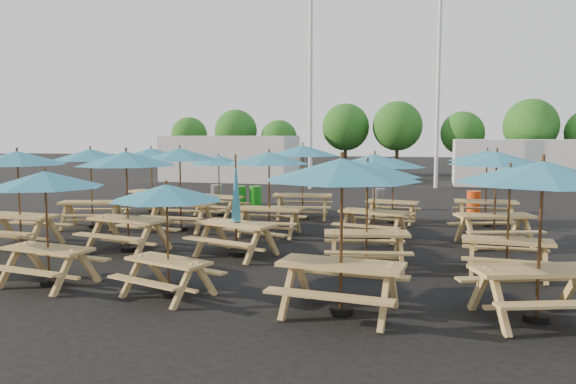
% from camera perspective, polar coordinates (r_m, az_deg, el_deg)
% --- Properties ---
extents(ground, '(120.00, 120.00, 0.00)m').
position_cam_1_polar(ground, '(16.08, -1.34, -4.43)').
color(ground, black).
rests_on(ground, ground).
extents(picnic_unit_1, '(2.56, 2.56, 2.48)m').
position_cam_1_polar(picnic_unit_1, '(15.82, -25.79, 2.72)').
color(picnic_unit_1, tan).
rests_on(picnic_unit_1, ground).
extents(picnic_unit_2, '(2.97, 2.97, 2.46)m').
position_cam_1_polar(picnic_unit_2, '(18.19, -19.43, 3.24)').
color(picnic_unit_2, tan).
rests_on(picnic_unit_2, ground).
extents(picnic_unit_3, '(2.99, 2.99, 2.41)m').
position_cam_1_polar(picnic_unit_3, '(21.12, -13.72, 3.60)').
color(picnic_unit_3, tan).
rests_on(picnic_unit_3, ground).
extents(picnic_unit_4, '(2.47, 2.47, 2.21)m').
position_cam_1_polar(picnic_unit_4, '(11.47, -23.44, 0.67)').
color(picnic_unit_4, tan).
rests_on(picnic_unit_4, ground).
extents(picnic_unit_5, '(2.85, 2.85, 2.49)m').
position_cam_1_polar(picnic_unit_5, '(14.19, -16.11, 2.82)').
color(picnic_unit_5, tan).
rests_on(picnic_unit_5, ground).
extents(picnic_unit_6, '(2.46, 2.46, 2.49)m').
position_cam_1_polar(picnic_unit_6, '(17.00, -10.93, 3.41)').
color(picnic_unit_6, tan).
rests_on(picnic_unit_6, ground).
extents(picnic_unit_7, '(2.60, 2.60, 2.15)m').
position_cam_1_polar(picnic_unit_7, '(19.88, -7.05, 2.95)').
color(picnic_unit_7, tan).
rests_on(picnic_unit_7, ground).
extents(picnic_unit_8, '(2.53, 2.53, 2.02)m').
position_cam_1_polar(picnic_unit_8, '(10.01, -12.23, -0.58)').
color(picnic_unit_8, tan).
rests_on(picnic_unit_8, ground).
extents(picnic_unit_9, '(2.30, 2.15, 2.41)m').
position_cam_1_polar(picnic_unit_9, '(13.24, -5.29, -2.32)').
color(picnic_unit_9, tan).
rests_on(picnic_unit_9, ground).
extents(picnic_unit_10, '(2.41, 2.41, 2.41)m').
position_cam_1_polar(picnic_unit_10, '(15.80, -1.94, 3.07)').
color(picnic_unit_10, tan).
rests_on(picnic_unit_10, ground).
extents(picnic_unit_11, '(2.81, 2.81, 2.53)m').
position_cam_1_polar(picnic_unit_11, '(19.02, 1.50, 3.87)').
color(picnic_unit_11, tan).
rests_on(picnic_unit_11, ground).
extents(picnic_unit_12, '(2.72, 2.72, 2.53)m').
position_cam_1_polar(picnic_unit_12, '(8.81, 5.50, 1.53)').
color(picnic_unit_12, tan).
rests_on(picnic_unit_12, ground).
extents(picnic_unit_13, '(2.65, 2.65, 2.32)m').
position_cam_1_polar(picnic_unit_13, '(12.09, 8.07, 1.79)').
color(picnic_unit_13, tan).
rests_on(picnic_unit_13, ground).
extents(picnic_unit_14, '(2.80, 2.80, 2.37)m').
position_cam_1_polar(picnic_unit_14, '(15.44, 8.80, 2.81)').
color(picnic_unit_14, tan).
rests_on(picnic_unit_14, ground).
extents(picnic_unit_15, '(2.34, 2.34, 2.13)m').
position_cam_1_polar(picnic_unit_15, '(18.53, 10.63, 2.63)').
color(picnic_unit_15, tan).
rests_on(picnic_unit_15, ground).
extents(picnic_unit_16, '(3.12, 3.12, 2.50)m').
position_cam_1_polar(picnic_unit_16, '(9.24, 24.44, 1.10)').
color(picnic_unit_16, tan).
rests_on(picnic_unit_16, ground).
extents(picnic_unit_17, '(2.34, 2.34, 2.25)m').
position_cam_1_polar(picnic_unit_17, '(12.09, 21.62, 1.14)').
color(picnic_unit_17, tan).
rests_on(picnic_unit_17, ground).
extents(picnic_unit_18, '(3.05, 3.05, 2.46)m').
position_cam_1_polar(picnic_unit_18, '(15.26, 20.43, 2.79)').
color(picnic_unit_18, tan).
rests_on(picnic_unit_18, ground).
extents(picnic_unit_19, '(2.46, 2.46, 2.40)m').
position_cam_1_polar(picnic_unit_19, '(18.59, 19.58, 3.14)').
color(picnic_unit_19, tan).
rests_on(picnic_unit_19, ground).
extents(waste_bin_0, '(0.50, 0.50, 0.80)m').
position_cam_1_polar(waste_bin_0, '(23.47, -7.24, -0.24)').
color(waste_bin_0, gray).
rests_on(waste_bin_0, ground).
extents(waste_bin_1, '(0.50, 0.50, 0.80)m').
position_cam_1_polar(waste_bin_1, '(22.77, -4.92, -0.40)').
color(waste_bin_1, '#1B951B').
rests_on(waste_bin_1, ground).
extents(waste_bin_2, '(0.50, 0.50, 0.80)m').
position_cam_1_polar(waste_bin_2, '(22.65, -3.32, -0.42)').
color(waste_bin_2, '#1B951B').
rests_on(waste_bin_2, ground).
extents(waste_bin_3, '(0.50, 0.50, 0.80)m').
position_cam_1_polar(waste_bin_3, '(21.88, 9.22, -0.71)').
color(waste_bin_3, gray).
rests_on(waste_bin_3, ground).
extents(waste_bin_4, '(0.50, 0.50, 0.80)m').
position_cam_1_polar(waste_bin_4, '(21.84, 18.34, -0.94)').
color(waste_bin_4, '#E13F0D').
rests_on(waste_bin_4, ground).
extents(mast_0, '(0.20, 0.20, 12.00)m').
position_cam_1_polar(mast_0, '(30.06, 2.32, 11.82)').
color(mast_0, silver).
rests_on(mast_0, ground).
extents(mast_1, '(0.20, 0.20, 12.00)m').
position_cam_1_polar(mast_1, '(31.38, 15.04, 11.37)').
color(mast_1, silver).
rests_on(mast_1, ground).
extents(event_tent_0, '(8.00, 4.00, 2.80)m').
position_cam_1_polar(event_tent_0, '(35.46, -5.87, 3.43)').
color(event_tent_0, silver).
rests_on(event_tent_0, ground).
extents(event_tent_1, '(7.00, 4.00, 2.60)m').
position_cam_1_polar(event_tent_1, '(34.57, 22.28, 2.80)').
color(event_tent_1, silver).
rests_on(event_tent_1, ground).
extents(tree_0, '(2.80, 2.80, 4.24)m').
position_cam_1_polar(tree_0, '(44.45, -10.01, 5.70)').
color(tree_0, '#382314').
rests_on(tree_0, ground).
extents(tree_1, '(3.11, 3.11, 4.72)m').
position_cam_1_polar(tree_1, '(41.57, -5.32, 6.20)').
color(tree_1, '#382314').
rests_on(tree_1, ground).
extents(tree_2, '(2.59, 2.59, 3.93)m').
position_cam_1_polar(tree_2, '(40.32, -0.92, 5.49)').
color(tree_2, '#382314').
rests_on(tree_2, ground).
extents(tree_3, '(3.36, 3.36, 5.09)m').
position_cam_1_polar(tree_3, '(40.40, 5.88, 6.57)').
color(tree_3, '#382314').
rests_on(tree_3, ground).
extents(tree_4, '(3.41, 3.41, 5.17)m').
position_cam_1_polar(tree_4, '(39.55, 11.05, 6.58)').
color(tree_4, '#382314').
rests_on(tree_4, ground).
extents(tree_5, '(2.94, 2.94, 4.45)m').
position_cam_1_polar(tree_5, '(39.94, 17.31, 5.72)').
color(tree_5, '#382314').
rests_on(tree_5, ground).
extents(tree_6, '(3.38, 3.38, 5.13)m').
position_cam_1_polar(tree_6, '(38.57, 23.45, 6.19)').
color(tree_6, '#382314').
rests_on(tree_6, ground).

